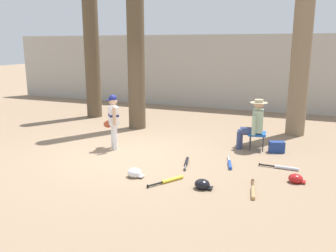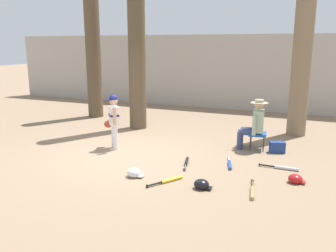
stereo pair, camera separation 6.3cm
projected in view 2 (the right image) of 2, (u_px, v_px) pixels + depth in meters
The scene contains 17 objects.
ground_plane at pixel (125, 155), 8.02m from camera, with size 60.00×60.00×0.00m, color #897056.
concrete_back_wall at pixel (210, 72), 13.79m from camera, with size 18.00×0.36×2.80m, color #ADA89E.
tree_near_player at pixel (136, 24), 9.96m from camera, with size 0.67×0.67×6.63m.
tree_behind_spectator at pixel (302, 59), 9.35m from camera, with size 0.81×0.81×4.95m.
young_ballplayer at pixel (113, 118), 8.37m from camera, with size 0.54×0.48×1.31m.
folding_stool at pixel (258, 135), 8.36m from camera, with size 0.44×0.44×0.41m.
seated_spectator at pixel (254, 123), 8.33m from camera, with size 0.67×0.54×1.20m.
handbag_beside_stool at pixel (277, 147), 8.16m from camera, with size 0.34×0.18×0.26m, color navy.
tree_far_left at pixel (93, 47), 11.76m from camera, with size 0.73×0.73×5.44m.
bat_yellow_trainer at pixel (169, 180), 6.45m from camera, with size 0.46×0.69×0.07m.
bat_wood_tan at pixel (252, 191), 5.96m from camera, with size 0.19×0.80×0.07m.
bat_blue_youth at pixel (230, 164), 7.32m from camera, with size 0.27×0.78×0.07m.
bat_black_composite at pixel (186, 162), 7.43m from camera, with size 0.24×0.72×0.07m.
bat_aluminum_silver at pixel (283, 168), 7.09m from camera, with size 0.78×0.09×0.07m.
batting_helmet_white at pixel (134, 173), 6.69m from camera, with size 0.32×0.25×0.19m.
batting_helmet_black at pixel (202, 184), 6.14m from camera, with size 0.32×0.24×0.18m.
batting_helmet_red at pixel (295, 179), 6.39m from camera, with size 0.30×0.23×0.17m.
Camera 2 is at (3.84, -6.70, 2.45)m, focal length 37.91 mm.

